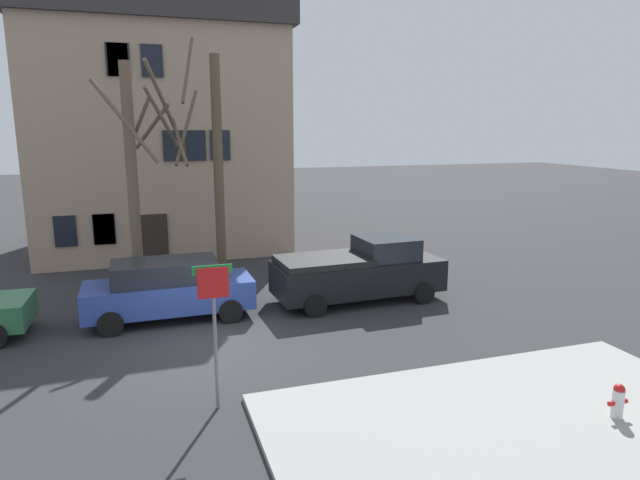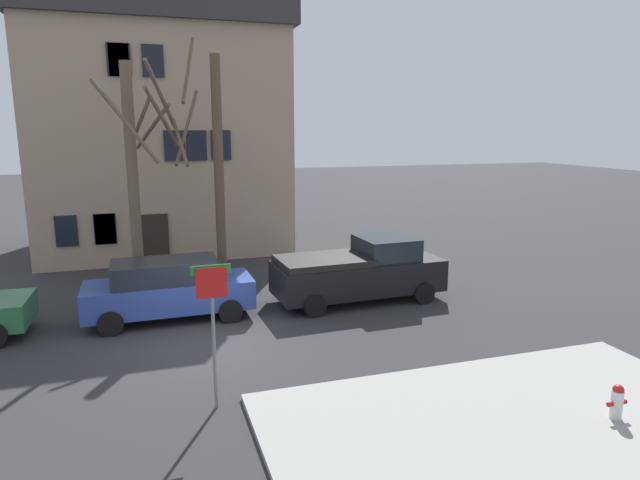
% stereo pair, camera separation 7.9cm
% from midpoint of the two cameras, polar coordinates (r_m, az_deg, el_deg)
% --- Properties ---
extents(ground_plane, '(120.00, 120.00, 0.00)m').
position_cam_midpoint_polar(ground_plane, '(14.71, -12.14, -10.66)').
color(ground_plane, '#2D2D30').
extents(sidewalk_slab, '(9.32, 7.11, 0.12)m').
position_cam_midpoint_polar(sidewalk_slab, '(10.80, 22.77, -19.70)').
color(sidewalk_slab, '#999993').
rests_on(sidewalk_slab, ground_plane).
extents(building_main, '(10.99, 8.16, 11.17)m').
position_cam_midpoint_polar(building_main, '(26.61, -16.04, 11.51)').
color(building_main, tan).
rests_on(building_main, ground_plane).
extents(tree_bare_near, '(2.62, 2.91, 7.57)m').
position_cam_midpoint_polar(tree_bare_near, '(18.98, -18.50, 6.91)').
color(tree_bare_near, brown).
rests_on(tree_bare_near, ground_plane).
extents(tree_bare_mid, '(1.64, 2.84, 8.47)m').
position_cam_midpoint_polar(tree_bare_mid, '(18.83, -10.73, 7.33)').
color(tree_bare_mid, brown).
rests_on(tree_bare_mid, ground_plane).
extents(car_blue_wagon, '(4.78, 2.04, 1.76)m').
position_cam_midpoint_polar(car_blue_wagon, '(16.58, -15.34, -4.89)').
color(car_blue_wagon, '#2D4799').
rests_on(car_blue_wagon, ground_plane).
extents(pickup_truck_black, '(5.50, 2.43, 2.03)m').
position_cam_midpoint_polar(pickup_truck_black, '(17.72, 4.28, -3.23)').
color(pickup_truck_black, black).
rests_on(pickup_truck_black, ground_plane).
extents(fire_hydrant, '(0.42, 0.22, 0.68)m').
position_cam_midpoint_polar(fire_hydrant, '(12.13, 28.65, -14.46)').
color(fire_hydrant, silver).
rests_on(fire_hydrant, sidewalk_slab).
extents(street_sign_pole, '(0.76, 0.07, 2.95)m').
position_cam_midpoint_polar(street_sign_pole, '(10.86, -10.89, -7.16)').
color(street_sign_pole, slate).
rests_on(street_sign_pole, ground_plane).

